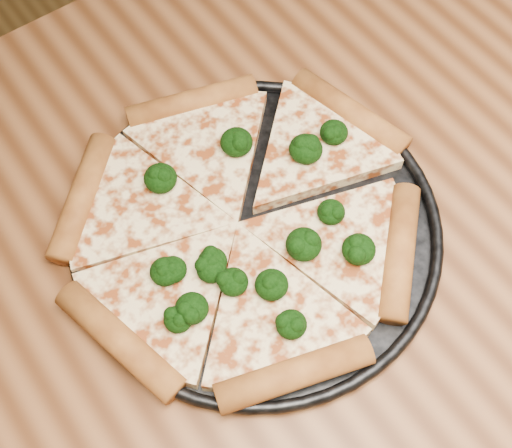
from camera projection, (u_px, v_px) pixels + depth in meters
ground at (303, 431)px, 1.32m from camera, size 4.00×4.00×0.00m
dining_table at (339, 295)px, 0.74m from camera, size 1.20×0.90×0.75m
pizza_pan at (256, 228)px, 0.67m from camera, size 0.36×0.36×0.02m
pizza at (240, 221)px, 0.66m from camera, size 0.38×0.36×0.03m
broccoli_florets at (257, 225)px, 0.64m from camera, size 0.26×0.22×0.02m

